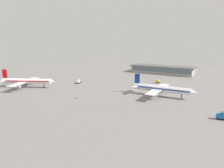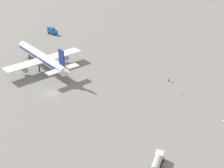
{
  "view_description": "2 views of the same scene",
  "coord_description": "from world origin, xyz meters",
  "px_view_note": "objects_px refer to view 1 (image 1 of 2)",
  "views": [
    {
      "loc": [
        -51.82,
        113.16,
        29.5
      ],
      "look_at": [
        6.05,
        18.97,
        6.3
      ],
      "focal_mm": 30.93,
      "sensor_mm": 36.0,
      "label": 1
    },
    {
      "loc": [
        81.45,
        -38.04,
        50.65
      ],
      "look_at": [
        15.6,
        13.52,
        5.66
      ],
      "focal_mm": 49.48,
      "sensor_mm": 36.0,
      "label": 2
    }
  ],
  "objects_px": {
    "airplane_taxiing": "(160,89)",
    "safety_cone_near_gate": "(69,94)",
    "airplane_at_gate": "(26,81)",
    "baggage_tug": "(158,81)",
    "ground_crew_worker": "(76,97)",
    "fuel_truck": "(79,81)"
  },
  "relations": [
    {
      "from": "baggage_tug",
      "to": "safety_cone_near_gate",
      "type": "relative_size",
      "value": 5.87
    },
    {
      "from": "airplane_taxiing",
      "to": "ground_crew_worker",
      "type": "xyz_separation_m",
      "value": [
        37.13,
        29.62,
        -3.45
      ]
    },
    {
      "from": "baggage_tug",
      "to": "safety_cone_near_gate",
      "type": "xyz_separation_m",
      "value": [
        33.25,
        61.74,
        -0.86
      ]
    },
    {
      "from": "airplane_at_gate",
      "to": "safety_cone_near_gate",
      "type": "distance_m",
      "value": 38.59
    },
    {
      "from": "airplane_taxiing",
      "to": "fuel_truck",
      "type": "height_order",
      "value": "airplane_taxiing"
    },
    {
      "from": "airplane_at_gate",
      "to": "airplane_taxiing",
      "type": "distance_m",
      "value": 88.83
    },
    {
      "from": "baggage_tug",
      "to": "ground_crew_worker",
      "type": "bearing_deg",
      "value": -8.15
    },
    {
      "from": "airplane_taxiing",
      "to": "baggage_tug",
      "type": "xyz_separation_m",
      "value": [
        13.13,
        -36.11,
        -3.15
      ]
    },
    {
      "from": "airplane_at_gate",
      "to": "baggage_tug",
      "type": "relative_size",
      "value": 10.7
    },
    {
      "from": "airplane_taxiing",
      "to": "ground_crew_worker",
      "type": "bearing_deg",
      "value": -143.28
    },
    {
      "from": "fuel_truck",
      "to": "ground_crew_worker",
      "type": "distance_m",
      "value": 43.51
    },
    {
      "from": "airplane_taxiing",
      "to": "safety_cone_near_gate",
      "type": "bearing_deg",
      "value": -152.95
    },
    {
      "from": "safety_cone_near_gate",
      "to": "airplane_at_gate",
      "type": "bearing_deg",
      "value": 1.55
    },
    {
      "from": "airplane_taxiing",
      "to": "baggage_tug",
      "type": "bearing_deg",
      "value": 108.12
    },
    {
      "from": "ground_crew_worker",
      "to": "safety_cone_near_gate",
      "type": "distance_m",
      "value": 10.1
    },
    {
      "from": "airplane_at_gate",
      "to": "fuel_truck",
      "type": "xyz_separation_m",
      "value": [
        -20.06,
        -30.71,
        -3.09
      ]
    },
    {
      "from": "airplane_at_gate",
      "to": "safety_cone_near_gate",
      "type": "relative_size",
      "value": 62.81
    },
    {
      "from": "baggage_tug",
      "to": "ground_crew_worker",
      "type": "relative_size",
      "value": 2.11
    },
    {
      "from": "baggage_tug",
      "to": "safety_cone_near_gate",
      "type": "height_order",
      "value": "baggage_tug"
    },
    {
      "from": "safety_cone_near_gate",
      "to": "airplane_taxiing",
      "type": "bearing_deg",
      "value": -151.08
    },
    {
      "from": "airplane_taxiing",
      "to": "fuel_truck",
      "type": "bearing_deg",
      "value": 174.55
    },
    {
      "from": "ground_crew_worker",
      "to": "airplane_taxiing",
      "type": "bearing_deg",
      "value": 9.43
    }
  ]
}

